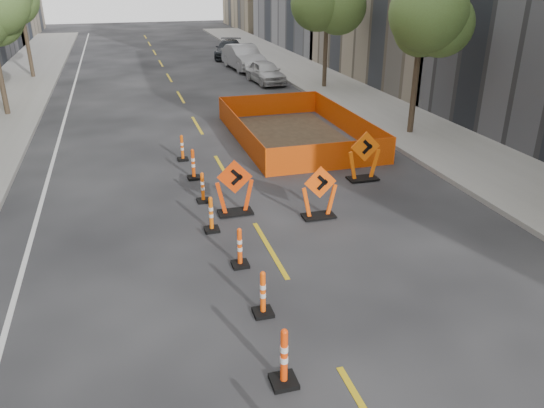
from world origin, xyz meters
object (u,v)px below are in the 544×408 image
object	(u,v)px
channelizer_4	(240,247)
parked_car_near	(265,72)
chevron_sign_right	(364,156)
channelizer_6	(203,187)
chevron_sign_center	(319,192)
channelizer_3	(263,293)
channelizer_2	(284,357)
channelizer_8	(182,148)
parked_car_mid	(243,57)
parked_car_far	(229,49)
channelizer_5	(211,214)
channelizer_7	(193,164)
chevron_sign_left	(235,187)

from	to	relation	value
channelizer_4	parked_car_near	world-z (taller)	parked_car_near
chevron_sign_right	channelizer_6	bearing A→B (deg)	-174.54
chevron_sign_center	chevron_sign_right	size ratio (longest dim) A/B	0.92
channelizer_3	channelizer_2	bearing A→B (deg)	-95.11
channelizer_8	chevron_sign_right	bearing A→B (deg)	-33.63
channelizer_8	parked_car_near	distance (m)	14.82
channelizer_4	channelizer_3	bearing A→B (deg)	-89.46
parked_car_mid	parked_car_far	distance (m)	5.49
channelizer_6	channelizer_8	distance (m)	4.00
channelizer_8	parked_car_far	distance (m)	24.72
chevron_sign_center	channelizer_5	bearing A→B (deg)	-179.12
chevron_sign_right	parked_car_mid	bearing A→B (deg)	88.91
channelizer_7	channelizer_2	bearing A→B (deg)	-89.69
channelizer_3	parked_car_far	bearing A→B (deg)	79.42
channelizer_8	parked_car_far	world-z (taller)	parked_car_far
channelizer_7	parked_car_mid	bearing A→B (deg)	72.36
chevron_sign_right	parked_car_mid	xyz separation A→B (m)	(1.09, 21.96, 0.00)
channelizer_2	channelizer_8	xyz separation A→B (m)	(-0.17, 11.98, -0.08)
channelizer_6	channelizer_7	distance (m)	2.00
channelizer_3	parked_car_far	distance (m)	34.37
channelizer_6	channelizer_8	world-z (taller)	channelizer_8
channelizer_7	channelizer_8	distance (m)	2.00
channelizer_5	parked_car_far	distance (m)	30.53
channelizer_3	parked_car_mid	size ratio (longest dim) A/B	0.20
channelizer_7	parked_car_far	bearing A→B (deg)	75.77
channelizer_4	channelizer_7	xyz separation A→B (m)	(-0.21, 5.99, 0.02)
channelizer_5	parked_car_near	world-z (taller)	parked_car_near
channelizer_5	chevron_sign_center	bearing A→B (deg)	0.17
channelizer_5	channelizer_7	xyz separation A→B (m)	(0.11, 3.99, 0.02)
channelizer_5	channelizer_2	bearing A→B (deg)	-88.48
channelizer_6	chevron_sign_center	distance (m)	3.56
channelizer_8	parked_car_far	size ratio (longest dim) A/B	0.20
channelizer_7	channelizer_8	world-z (taller)	channelizer_7
chevron_sign_center	channelizer_3	bearing A→B (deg)	-123.27
channelizer_7	channelizer_8	size ratio (longest dim) A/B	1.09
chevron_sign_left	channelizer_7	bearing A→B (deg)	113.99
parked_car_near	channelizer_3	bearing A→B (deg)	-110.53
channelizer_2	channelizer_3	bearing A→B (deg)	84.89
channelizer_4	channelizer_2	bearing A→B (deg)	-92.29
parked_car_mid	channelizer_6	bearing A→B (deg)	-111.35
channelizer_6	channelizer_8	bearing A→B (deg)	91.49
channelizer_2	chevron_sign_center	size ratio (longest dim) A/B	0.72
chevron_sign_right	channelizer_3	bearing A→B (deg)	-127.25
channelizer_2	channelizer_4	xyz separation A→B (m)	(0.16, 3.99, -0.06)
chevron_sign_left	chevron_sign_right	bearing A→B (deg)	28.18
chevron_sign_center	parked_car_mid	distance (m)	24.55
channelizer_4	channelizer_7	size ratio (longest dim) A/B	0.95
channelizer_2	channelizer_5	xyz separation A→B (m)	(-0.16, 5.99, -0.06)
channelizer_3	channelizer_6	bearing A→B (deg)	92.31
channelizer_4	chevron_sign_left	world-z (taller)	chevron_sign_left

